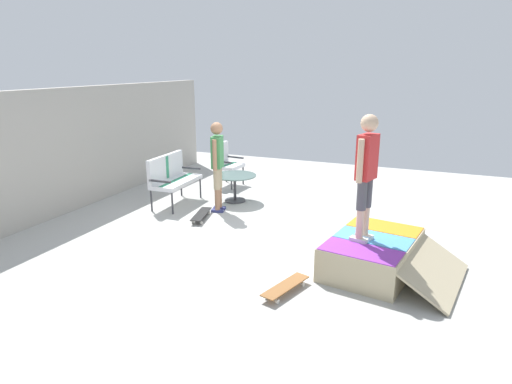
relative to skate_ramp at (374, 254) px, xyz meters
name	(u,v)px	position (x,y,z in m)	size (l,w,h in m)	color
ground_plane	(263,235)	(0.75, 1.98, -0.29)	(12.00, 12.00, 0.10)	#B2B2AD
back_wall_cinderblock	(76,148)	(0.75, 5.98, 0.95)	(9.00, 0.20, 2.37)	#ADA89E
skate_ramp	(374,254)	(0.00, 0.00, 0.00)	(1.81, 1.92, 0.48)	tan
patio_bench	(171,175)	(1.55, 4.32, 0.37)	(1.27, 0.60, 1.02)	#38383D
patio_chair_near_house	(225,160)	(3.30, 3.98, 0.37)	(0.67, 0.61, 1.02)	#38383D
patio_table	(235,183)	(2.21, 3.20, 0.16)	(0.90, 0.90, 0.57)	#38383D
person_watching	(217,160)	(1.51, 3.23, 0.79)	(0.47, 0.30, 1.75)	navy
person_skater	(366,169)	(-0.14, 0.17, 1.24)	(0.47, 0.31, 1.70)	silver
skateboard_by_bench	(201,214)	(0.95, 3.31, -0.16)	(0.82, 0.38, 0.10)	black
skateboard_spare	(286,286)	(-1.09, 0.93, -0.16)	(0.82, 0.42, 0.10)	brown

